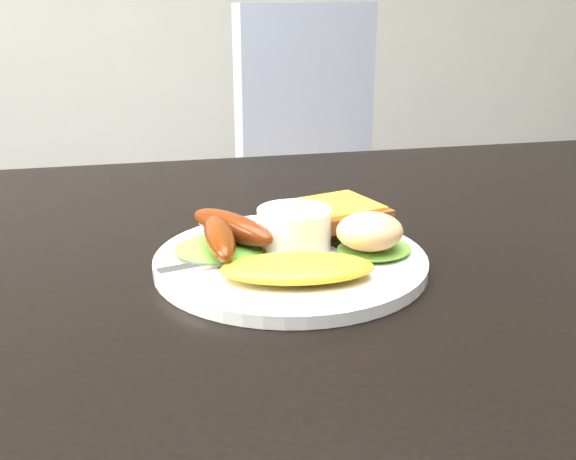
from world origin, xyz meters
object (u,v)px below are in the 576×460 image
dining_chair (326,217)px  person (36,173)px  dining_table (291,271)px  plate (290,261)px

dining_chair → person: 0.85m
dining_table → person: size_ratio=0.82×
person → plate: 0.56m
person → dining_table: bearing=132.5°
dining_table → plate: 0.05m
person → plate: size_ratio=6.02×
person → plate: bearing=129.6°
dining_table → person: bearing=122.2°
dining_table → dining_chair: dining_table is taller
person → dining_chair: bearing=-128.7°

